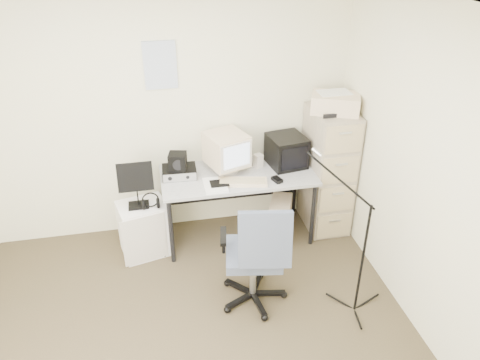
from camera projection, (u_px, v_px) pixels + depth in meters
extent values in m
cube|color=#3D3323|center=(195.00, 354.00, 3.60)|extent=(3.60, 3.60, 0.01)
cube|color=white|center=(171.00, 16.00, 2.36)|extent=(3.60, 3.60, 0.01)
cube|color=beige|center=(167.00, 116.00, 4.51)|extent=(3.60, 0.02, 2.50)
cube|color=beige|center=(441.00, 191.00, 3.30)|extent=(0.02, 3.60, 2.50)
cube|color=white|center=(160.00, 65.00, 4.25)|extent=(0.30, 0.02, 0.44)
cube|color=tan|center=(327.00, 170.00, 4.81)|extent=(0.40, 0.60, 1.30)
cube|color=beige|center=(335.00, 103.00, 4.43)|extent=(0.53, 0.46, 0.17)
cube|color=#B6B6B6|center=(238.00, 205.00, 4.76)|extent=(1.50, 0.70, 0.73)
cube|color=beige|center=(227.00, 153.00, 4.55)|extent=(0.46, 0.47, 0.39)
cube|color=black|center=(286.00, 151.00, 4.68)|extent=(0.39, 0.41, 0.31)
cube|color=beige|center=(258.00, 161.00, 4.67)|extent=(0.10, 0.10, 0.14)
cube|color=beige|center=(243.00, 182.00, 4.42)|extent=(0.49, 0.26, 0.03)
cube|color=black|center=(277.00, 180.00, 4.45)|extent=(0.10, 0.13, 0.03)
cube|color=black|center=(179.00, 172.00, 4.52)|extent=(0.33, 0.25, 0.09)
cube|color=black|center=(178.00, 161.00, 4.44)|extent=(0.19, 0.18, 0.16)
cube|color=white|center=(215.00, 185.00, 4.37)|extent=(0.21, 0.29, 0.02)
cube|color=beige|center=(280.00, 221.00, 4.79)|extent=(0.36, 0.50, 0.42)
cube|color=#3C3F4D|center=(253.00, 252.00, 3.87)|extent=(0.69, 0.69, 1.03)
cube|color=white|center=(144.00, 228.00, 4.56)|extent=(0.52, 0.45, 0.55)
cube|color=black|center=(136.00, 185.00, 4.29)|extent=(0.36, 0.28, 0.47)
torus|color=black|center=(151.00, 203.00, 4.35)|extent=(0.23, 0.23, 0.03)
cylinder|color=black|center=(365.00, 244.00, 3.67)|extent=(0.03, 0.03, 1.38)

